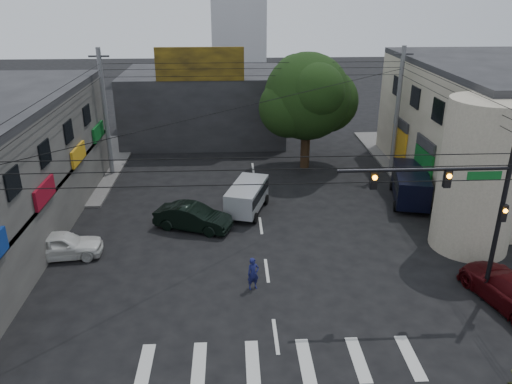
{
  "coord_description": "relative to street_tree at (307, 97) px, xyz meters",
  "views": [
    {
      "loc": [
        -1.63,
        -19.23,
        13.08
      ],
      "look_at": [
        -0.43,
        4.0,
        3.4
      ],
      "focal_mm": 35.0,
      "sensor_mm": 36.0,
      "label": 1
    }
  ],
  "objects": [
    {
      "name": "corner_column",
      "position": [
        7.0,
        -13.0,
        -1.47
      ],
      "size": [
        4.0,
        4.0,
        8.0
      ],
      "primitive_type": "cylinder",
      "color": "gray",
      "rests_on": "ground"
    },
    {
      "name": "sidewalk_far_right",
      "position": [
        14.0,
        1.0,
        -5.4
      ],
      "size": [
        16.0,
        16.0,
        0.15
      ],
      "primitive_type": "cube",
      "color": "#514F4C",
      "rests_on": "ground"
    },
    {
      "name": "traffic_gantry",
      "position": [
        3.82,
        -18.0,
        -0.64
      ],
      "size": [
        7.1,
        0.35,
        7.2
      ],
      "color": "black",
      "rests_on": "ground"
    },
    {
      "name": "street_tree",
      "position": [
        0.0,
        0.0,
        0.0
      ],
      "size": [
        6.4,
        6.4,
        8.7
      ],
      "color": "black",
      "rests_on": "ground"
    },
    {
      "name": "white_compact",
      "position": [
        -14.5,
        -13.12,
        -4.77
      ],
      "size": [
        2.57,
        4.52,
        1.42
      ],
      "primitive_type": "imported",
      "rotation": [
        0.0,
        0.0,
        1.68
      ],
      "color": "silver",
      "rests_on": "ground"
    },
    {
      "name": "silver_minivan",
      "position": [
        -4.73,
        -8.0,
        -4.57
      ],
      "size": [
        5.16,
        4.1,
        1.8
      ],
      "primitive_type": null,
      "rotation": [
        0.0,
        0.0,
        1.27
      ],
      "color": "#B2B5BB",
      "rests_on": "ground"
    },
    {
      "name": "building_far",
      "position": [
        -8.0,
        9.0,
        -2.47
      ],
      "size": [
        14.0,
        10.0,
        6.0
      ],
      "primitive_type": "cube",
      "color": "#232326",
      "rests_on": "ground"
    },
    {
      "name": "sidewalk_far_left",
      "position": [
        -22.0,
        1.0,
        -5.4
      ],
      "size": [
        16.0,
        16.0,
        0.15
      ],
      "primitive_type": "cube",
      "color": "#514F4C",
      "rests_on": "ground"
    },
    {
      "name": "dark_sedan",
      "position": [
        -7.91,
        -10.21,
        -4.74
      ],
      "size": [
        4.45,
        5.46,
        1.47
      ],
      "primitive_type": "imported",
      "rotation": [
        0.0,
        0.0,
        1.22
      ],
      "color": "black",
      "rests_on": "ground"
    },
    {
      "name": "ground",
      "position": [
        -4.0,
        -17.0,
        -5.47
      ],
      "size": [
        160.0,
        160.0,
        0.0
      ],
      "primitive_type": "plane",
      "color": "black",
      "rests_on": "ground"
    },
    {
      "name": "billboard",
      "position": [
        -8.0,
        4.1,
        1.83
      ],
      "size": [
        7.0,
        0.3,
        2.6
      ],
      "primitive_type": "cube",
      "color": "olive",
      "rests_on": "building_far"
    },
    {
      "name": "traffic_officer",
      "position": [
        -4.75,
        -16.52,
        -4.68
      ],
      "size": [
        0.83,
        0.76,
        1.58
      ],
      "primitive_type": "imported",
      "rotation": [
        0.0,
        0.0,
        0.37
      ],
      "color": "#16194D",
      "rests_on": "ground"
    },
    {
      "name": "utility_pole_far_left",
      "position": [
        -14.5,
        -1.0,
        -0.87
      ],
      "size": [
        0.32,
        0.32,
        9.2
      ],
      "primitive_type": "cylinder",
      "color": "#59595B",
      "rests_on": "ground"
    },
    {
      "name": "navy_van",
      "position": [
        5.87,
        -6.89,
        -4.43
      ],
      "size": [
        6.09,
        4.34,
        2.08
      ],
      "primitive_type": null,
      "rotation": [
        0.0,
        0.0,
        1.33
      ],
      "color": "black",
      "rests_on": "ground"
    },
    {
      "name": "utility_pole_far_right",
      "position": [
        6.5,
        -1.0,
        -0.87
      ],
      "size": [
        0.32,
        0.32,
        9.2
      ],
      "primitive_type": "cylinder",
      "color": "#59595B",
      "rests_on": "ground"
    }
  ]
}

